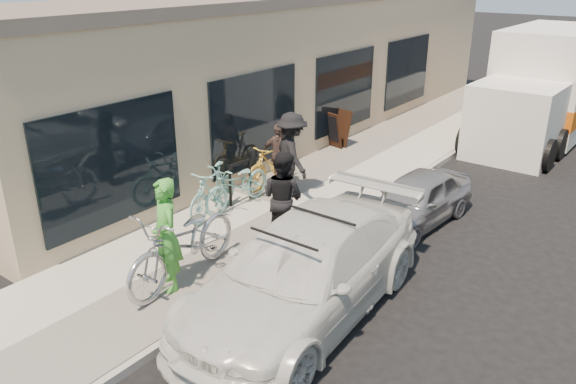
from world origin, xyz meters
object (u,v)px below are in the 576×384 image
Objects in this scene: bike_rack at (240,178)px; tandem_bike at (184,243)px; sedan_silver at (416,199)px; bystander_a at (292,155)px; sandwich_board at (336,129)px; woman_rider at (166,235)px; sedan_white at (305,271)px; cruiser_bike_c at (272,164)px; bystander_b at (279,156)px; moving_truck at (544,91)px; man_standing at (283,197)px; cruiser_bike_b at (238,185)px; cruiser_bike_a at (213,191)px.

tandem_bike reaches higher than bike_rack.
bystander_a is (-2.70, -0.59, 0.56)m from sedan_silver.
woman_rider is at bearing -63.47° from sandwich_board.
sedan_white is at bearing -35.11° from bike_rack.
woman_rider is (-2.02, -0.89, 0.35)m from sedan_white.
cruiser_bike_c is at bearing 133.07° from woman_rider.
bike_rack is at bearing -107.43° from bystander_b.
sedan_white is at bearing 10.44° from tandem_bike.
sedan_white is 4.37m from bystander_a.
moving_truck is 4.37× the size of bystander_b.
tandem_bike is 1.65× the size of bystander_b.
bystander_b is (-1.30, 4.52, -0.16)m from woman_rider.
man_standing reaches higher than bike_rack.
cruiser_bike_c is 0.90× the size of bystander_a.
sandwich_board is 0.53× the size of cruiser_bike_b.
sedan_white is (3.93, -7.06, 0.06)m from sandwich_board.
cruiser_bike_c is (-1.95, 2.12, -0.36)m from man_standing.
sedan_white reaches higher than cruiser_bike_b.
cruiser_bike_b is (-1.27, 3.07, -0.42)m from woman_rider.
man_standing reaches higher than cruiser_bike_b.
bike_rack is 4.68m from sandwich_board.
bystander_a is 0.64m from bystander_b.
bike_rack is 0.92× the size of sandwich_board.
bystander_a is at bearing 57.32° from cruiser_bike_a.
bystander_b is at bearing -168.99° from sedan_silver.
sandwich_board is 0.67× the size of bystander_b.
bike_rack is 0.53× the size of cruiser_bike_a.
bystander_b is (0.10, 1.23, 0.19)m from bike_rack.
woman_rider is 4.33m from bystander_a.
sedan_silver is (3.36, 1.56, -0.18)m from bike_rack.
woman_rider reaches higher than sedan_silver.
sedan_white is 2.70× the size of bystander_a.
cruiser_bike_a is at bearing -85.73° from cruiser_bike_c.
sedan_white is 2.89× the size of cruiser_bike_a.
man_standing is at bearing 103.88° from woman_rider.
bike_rack is 0.85m from cruiser_bike_a.
cruiser_bike_c is (-1.52, 4.19, -0.14)m from tandem_bike.
sedan_white reaches higher than sedan_silver.
bystander_b reaches higher than tandem_bike.
moving_truck reaches higher than cruiser_bike_b.
bystander_a reaches higher than tandem_bike.
woman_rider is at bearing -67.00° from bike_rack.
sandwich_board is 0.33× the size of sedan_silver.
moving_truck reaches higher than bystander_b.
moving_truck is at bearing -99.81° from man_standing.
man_standing is 0.92× the size of bystander_a.
woman_rider is (1.91, -7.95, 0.40)m from sandwich_board.
sandwich_board is at bearing 128.30° from woman_rider.
bystander_a is at bearing 55.90° from bike_rack.
moving_truck is 13.16m from woman_rider.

